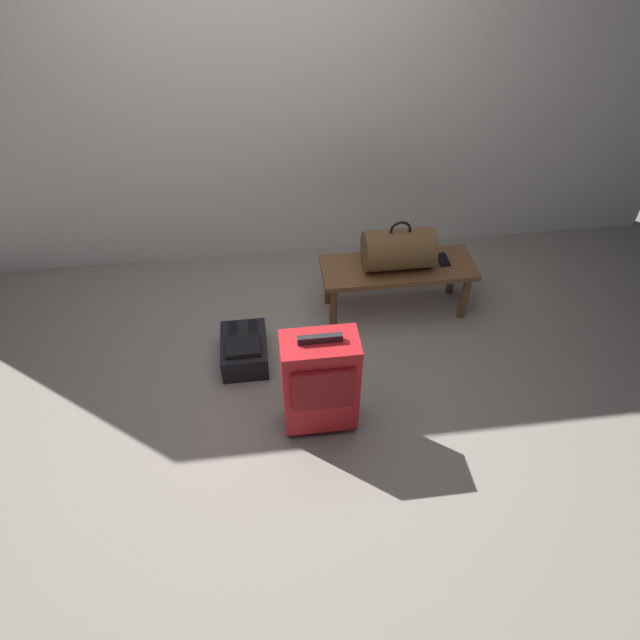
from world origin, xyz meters
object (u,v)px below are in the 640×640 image
object	(u,v)px
bench	(397,273)
cell_phone	(443,259)
suitcase_upright_red	(320,382)
backpack_dark	(244,350)
duffel_bag_brown	(398,249)

from	to	relation	value
bench	cell_phone	bearing A→B (deg)	4.22
bench	suitcase_upright_red	world-z (taller)	suitcase_upright_red
cell_phone	suitcase_upright_red	size ratio (longest dim) A/B	0.21
suitcase_upright_red	backpack_dark	xyz separation A→B (m)	(-0.41, 0.54, -0.26)
suitcase_upright_red	backpack_dark	bearing A→B (deg)	127.18
duffel_bag_brown	backpack_dark	distance (m)	1.15
backpack_dark	bench	bearing A→B (deg)	18.95
duffel_bag_brown	backpack_dark	world-z (taller)	duffel_bag_brown
suitcase_upright_red	cell_phone	bearing A→B (deg)	44.51
duffel_bag_brown	cell_phone	world-z (taller)	duffel_bag_brown
bench	backpack_dark	bearing A→B (deg)	-161.05
backpack_dark	duffel_bag_brown	bearing A→B (deg)	19.18
duffel_bag_brown	suitcase_upright_red	world-z (taller)	duffel_bag_brown
suitcase_upright_red	backpack_dark	world-z (taller)	suitcase_upright_red
bench	cell_phone	xyz separation A→B (m)	(0.30, 0.02, 0.06)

